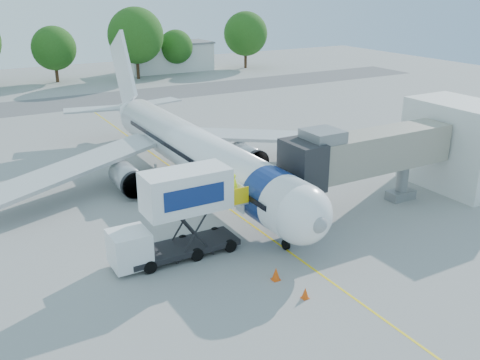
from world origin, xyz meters
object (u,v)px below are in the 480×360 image
jet_bridge (360,154)px  catering_hiloader (177,216)px  aircraft (193,150)px  ground_tug (362,321)px

jet_bridge → catering_hiloader: 14.35m
aircraft → catering_hiloader: bearing=-119.4°
jet_bridge → catering_hiloader: bearing=-180.0°
jet_bridge → ground_tug: (-9.71, -11.41, -3.66)m
aircraft → ground_tug: aircraft is taller
aircraft → jet_bridge: 13.77m
ground_tug → jet_bridge: bearing=54.5°
jet_bridge → ground_tug: bearing=-130.4°
aircraft → catering_hiloader: 12.77m
aircraft → catering_hiloader: aircraft is taller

